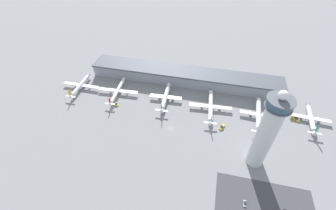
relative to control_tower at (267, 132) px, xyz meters
name	(u,v)px	position (x,y,z in m)	size (l,w,h in m)	color
ground_plane	(171,128)	(-69.35, 18.16, -33.79)	(1000.00, 1000.00, 0.00)	gray
terminal_building	(185,76)	(-69.35, 88.16, -26.57)	(203.15, 25.00, 14.25)	#9399A3
control_tower	(267,132)	(0.00, 0.00, 0.00)	(16.75, 16.75, 69.17)	silver
parking_lot_surface	(265,209)	(5.38, -36.15, -33.79)	(64.00, 40.00, 0.01)	#424247
airplane_gate_alpha	(81,85)	(-174.13, 52.17, -29.52)	(39.25, 39.84, 12.01)	white
airplane_gate_bravo	(118,91)	(-132.52, 52.15, -29.52)	(41.62, 42.98, 11.64)	white
airplane_gate_charlie	(165,97)	(-82.47, 53.44, -29.34)	(31.99, 41.75, 13.37)	silver
airplane_gate_delta	(211,107)	(-37.71, 49.61, -29.62)	(40.26, 45.04, 12.60)	white
airplane_gate_echo	(258,115)	(5.63, 48.09, -29.46)	(33.34, 44.77, 13.67)	silver
airplane_gate_foxtrot	(311,118)	(51.18, 54.66, -29.78)	(34.87, 39.21, 12.73)	silver
service_truck_catering	(296,119)	(39.47, 54.29, -32.86)	(6.92, 7.96, 2.69)	black
service_truck_fuel	(116,104)	(-128.41, 36.47, -32.96)	(6.59, 6.37, 2.41)	black
service_truck_baggage	(222,127)	(-25.56, 29.00, -32.95)	(5.10, 7.48, 2.46)	black
car_blue_compact	(245,203)	(-7.40, -35.71, -33.23)	(1.91, 4.36, 1.47)	black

